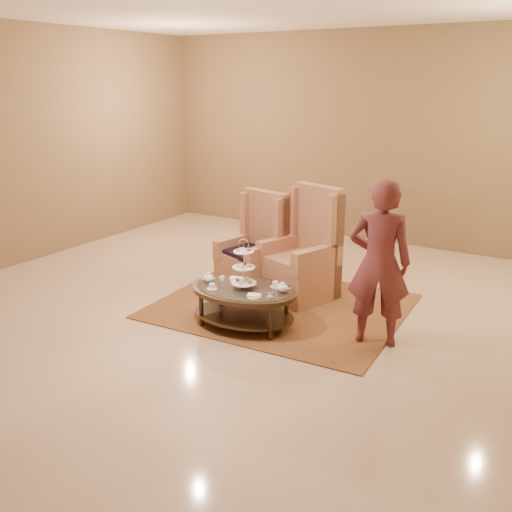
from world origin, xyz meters
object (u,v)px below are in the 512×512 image
Objects in this scene: armchair_right at (305,261)px; person at (379,263)px; armchair_left at (255,256)px; tea_table at (244,295)px.

person is (1.26, -0.83, 0.41)m from armchair_right.
person is (1.97, -0.77, 0.45)m from armchair_left.
armchair_left is 0.73× the size of person.
armchair_left is 0.91× the size of armchair_right.
tea_table is at bearing -51.99° from armchair_left.
armchair_right is (0.15, 1.21, 0.10)m from tea_table.
tea_table is 1.22m from armchair_right.
person reaches higher than armchair_left.
tea_table is 0.93× the size of armchair_right.
person is at bearing -15.42° from armchair_right.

